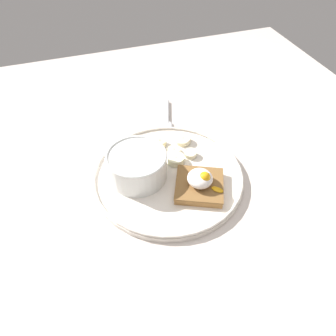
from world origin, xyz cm
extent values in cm
cube|color=beige|center=(0.00, 0.00, 1.00)|extent=(120.00, 120.00, 2.00)
cylinder|color=silver|center=(0.00, 0.00, 2.50)|extent=(30.44, 30.44, 1.00)
torus|color=silver|center=(0.00, 0.00, 3.30)|extent=(30.24, 30.24, 0.60)
cylinder|color=white|center=(1.74, 5.81, 5.76)|extent=(11.69, 11.69, 5.52)
torus|color=white|center=(1.74, 5.81, 8.52)|extent=(11.89, 11.89, 0.60)
cylinder|color=#B26073|center=(1.74, 5.81, 5.53)|extent=(10.29, 10.29, 4.65)
ellipsoid|color=#B26073|center=(1.74, 5.81, 7.65)|extent=(9.78, 9.78, 1.20)
ellipsoid|color=tan|center=(1.75, 5.76, 8.04)|extent=(1.80, 2.12, 0.77)
ellipsoid|color=#98683E|center=(0.41, 6.76, 8.07)|extent=(2.29, 2.01, 0.83)
ellipsoid|color=tan|center=(0.14, 3.48, 7.99)|extent=(1.15, 1.64, 0.66)
ellipsoid|color=beige|center=(0.73, 6.18, 7.98)|extent=(1.29, 1.70, 0.65)
ellipsoid|color=beige|center=(1.89, 7.36, 7.97)|extent=(1.54, 1.77, 0.64)
ellipsoid|color=tan|center=(-0.70, 6.36, 8.01)|extent=(1.87, 1.47, 0.70)
ellipsoid|color=beige|center=(-0.27, 7.05, 8.01)|extent=(1.85, 1.43, 0.70)
cube|color=brown|center=(-5.43, -4.53, 4.47)|extent=(12.08, 12.08, 0.30)
cube|color=#A7743E|center=(-5.43, -4.53, 3.79)|extent=(11.85, 11.85, 1.57)
ellipsoid|color=white|center=(-5.43, -4.53, 5.94)|extent=(4.94, 4.84, 2.74)
sphere|color=orange|center=(-6.08, -5.13, 6.66)|extent=(2.21, 2.21, 2.21)
ellipsoid|color=orange|center=(-8.11, -7.01, 4.77)|extent=(2.55, 2.49, 0.36)
cylinder|color=#F9EDBC|center=(5.98, -3.38, 3.54)|extent=(3.98, 4.00, 1.30)
cylinder|color=#C2B993|center=(5.98, -3.38, 3.95)|extent=(0.71, 0.72, 0.21)
cylinder|color=#F0EEC2|center=(3.00, -2.78, 3.75)|extent=(4.91, 4.87, 1.61)
cylinder|color=#BBBA98|center=(3.00, -2.78, 4.43)|extent=(0.88, 0.87, 0.16)
cylinder|color=#EDE8C4|center=(3.83, -6.39, 3.61)|extent=(3.10, 3.18, 1.34)
cylinder|color=#B9B599|center=(3.83, -6.39, 4.15)|extent=(0.56, 0.57, 0.17)
cylinder|color=beige|center=(9.30, -1.25, 3.67)|extent=(3.07, 3.02, 1.41)
cylinder|color=tan|center=(9.30, -1.25, 4.31)|extent=(0.55, 0.54, 0.14)
cylinder|color=beige|center=(8.53, -6.39, 3.67)|extent=(3.73, 3.84, 1.60)
cylinder|color=#BBAF8C|center=(8.53, -6.39, 4.21)|extent=(0.67, 0.68, 0.21)
cylinder|color=silver|center=(20.96, -7.00, 2.40)|extent=(9.96, 4.03, 0.80)
ellipsoid|color=silver|center=(16.11, -5.36, 2.40)|extent=(4.18, 3.43, 0.70)
camera|label=1|loc=(-43.15, 14.60, 51.09)|focal=35.00mm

